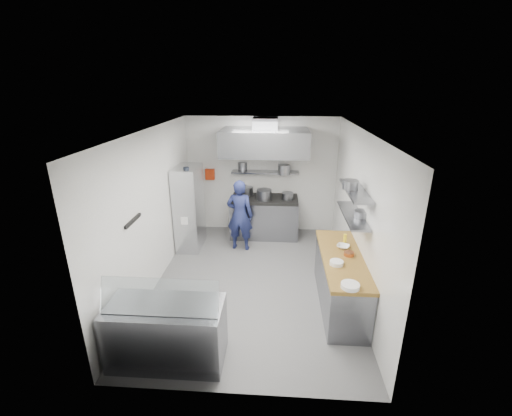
# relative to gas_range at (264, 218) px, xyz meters

# --- Properties ---
(floor) EXTENTS (5.00, 5.00, 0.00)m
(floor) POSITION_rel_gas_range_xyz_m (-0.10, -2.10, -0.45)
(floor) COLOR #48484A
(floor) RESTS_ON ground
(ceiling) EXTENTS (5.00, 5.00, 0.00)m
(ceiling) POSITION_rel_gas_range_xyz_m (-0.10, -2.10, 2.35)
(ceiling) COLOR silver
(ceiling) RESTS_ON wall_back
(wall_back) EXTENTS (3.60, 2.80, 0.02)m
(wall_back) POSITION_rel_gas_range_xyz_m (-0.10, 0.40, 0.95)
(wall_back) COLOR white
(wall_back) RESTS_ON floor
(wall_front) EXTENTS (3.60, 2.80, 0.02)m
(wall_front) POSITION_rel_gas_range_xyz_m (-0.10, -4.60, 0.95)
(wall_front) COLOR white
(wall_front) RESTS_ON floor
(wall_left) EXTENTS (2.80, 5.00, 0.02)m
(wall_left) POSITION_rel_gas_range_xyz_m (-1.90, -2.10, 0.95)
(wall_left) COLOR white
(wall_left) RESTS_ON floor
(wall_right) EXTENTS (2.80, 5.00, 0.02)m
(wall_right) POSITION_rel_gas_range_xyz_m (1.70, -2.10, 0.95)
(wall_right) COLOR white
(wall_right) RESTS_ON floor
(gas_range) EXTENTS (1.60, 0.80, 0.90)m
(gas_range) POSITION_rel_gas_range_xyz_m (0.00, 0.00, 0.00)
(gas_range) COLOR gray
(gas_range) RESTS_ON floor
(cooktop) EXTENTS (1.57, 0.78, 0.06)m
(cooktop) POSITION_rel_gas_range_xyz_m (0.00, 0.00, 0.48)
(cooktop) COLOR black
(cooktop) RESTS_ON gas_range
(stock_pot_left) EXTENTS (0.28, 0.28, 0.20)m
(stock_pot_left) POSITION_rel_gas_range_xyz_m (-0.42, 0.19, 0.61)
(stock_pot_left) COLOR slate
(stock_pot_left) RESTS_ON cooktop
(stock_pot_mid) EXTENTS (0.35, 0.35, 0.24)m
(stock_pot_mid) POSITION_rel_gas_range_xyz_m (-0.01, -0.13, 0.63)
(stock_pot_mid) COLOR slate
(stock_pot_mid) RESTS_ON cooktop
(stock_pot_right) EXTENTS (0.27, 0.27, 0.16)m
(stock_pot_right) POSITION_rel_gas_range_xyz_m (0.54, -0.06, 0.59)
(stock_pot_right) COLOR slate
(stock_pot_right) RESTS_ON cooktop
(over_range_shelf) EXTENTS (1.60, 0.30, 0.04)m
(over_range_shelf) POSITION_rel_gas_range_xyz_m (0.00, 0.24, 1.07)
(over_range_shelf) COLOR gray
(over_range_shelf) RESTS_ON wall_back
(shelf_pot_a) EXTENTS (0.23, 0.23, 0.18)m
(shelf_pot_a) POSITION_rel_gas_range_xyz_m (-0.56, 0.42, 1.18)
(shelf_pot_a) COLOR slate
(shelf_pot_a) RESTS_ON over_range_shelf
(shelf_pot_b) EXTENTS (0.28, 0.28, 0.22)m
(shelf_pot_b) POSITION_rel_gas_range_xyz_m (0.44, 0.01, 1.20)
(shelf_pot_b) COLOR slate
(shelf_pot_b) RESTS_ON over_range_shelf
(extractor_hood) EXTENTS (1.90, 1.15, 0.55)m
(extractor_hood) POSITION_rel_gas_range_xyz_m (0.00, -0.18, 1.85)
(extractor_hood) COLOR gray
(extractor_hood) RESTS_ON wall_back
(hood_duct) EXTENTS (0.55, 0.55, 0.24)m
(hood_duct) POSITION_rel_gas_range_xyz_m (0.00, 0.05, 2.23)
(hood_duct) COLOR slate
(hood_duct) RESTS_ON extractor_hood
(red_firebox) EXTENTS (0.22, 0.10, 0.26)m
(red_firebox) POSITION_rel_gas_range_xyz_m (-1.35, 0.34, 0.97)
(red_firebox) COLOR #BC2E0F
(red_firebox) RESTS_ON wall_back
(chef) EXTENTS (0.62, 0.45, 1.59)m
(chef) POSITION_rel_gas_range_xyz_m (-0.51, -0.76, 0.35)
(chef) COLOR #1A214E
(chef) RESTS_ON floor
(wire_rack) EXTENTS (0.50, 0.90, 1.85)m
(wire_rack) POSITION_rel_gas_range_xyz_m (-1.63, -0.71, 0.48)
(wire_rack) COLOR silver
(wire_rack) RESTS_ON floor
(rack_bin_a) EXTENTS (0.15, 0.18, 0.17)m
(rack_bin_a) POSITION_rel_gas_range_xyz_m (-1.63, -1.08, 0.35)
(rack_bin_a) COLOR white
(rack_bin_a) RESTS_ON wire_rack
(rack_bin_b) EXTENTS (0.15, 0.19, 0.17)m
(rack_bin_b) POSITION_rel_gas_range_xyz_m (-1.63, -0.77, 0.85)
(rack_bin_b) COLOR yellow
(rack_bin_b) RESTS_ON wire_rack
(rack_jar) EXTENTS (0.12, 0.12, 0.18)m
(rack_jar) POSITION_rel_gas_range_xyz_m (-1.58, -0.91, 1.35)
(rack_jar) COLOR black
(rack_jar) RESTS_ON wire_rack
(knife_strip) EXTENTS (0.04, 0.55, 0.05)m
(knife_strip) POSITION_rel_gas_range_xyz_m (-1.88, -3.00, 1.10)
(knife_strip) COLOR black
(knife_strip) RESTS_ON wall_left
(prep_counter_base) EXTENTS (0.62, 2.00, 0.84)m
(prep_counter_base) POSITION_rel_gas_range_xyz_m (1.38, -2.70, -0.03)
(prep_counter_base) COLOR gray
(prep_counter_base) RESTS_ON floor
(prep_counter_top) EXTENTS (0.65, 2.04, 0.06)m
(prep_counter_top) POSITION_rel_gas_range_xyz_m (1.38, -2.70, 0.42)
(prep_counter_top) COLOR olive
(prep_counter_top) RESTS_ON prep_counter_base
(plate_stack_a) EXTENTS (0.26, 0.26, 0.06)m
(plate_stack_a) POSITION_rel_gas_range_xyz_m (1.33, -3.60, 0.48)
(plate_stack_a) COLOR white
(plate_stack_a) RESTS_ON prep_counter_top
(plate_stack_b) EXTENTS (0.21, 0.21, 0.06)m
(plate_stack_b) POSITION_rel_gas_range_xyz_m (1.24, -2.97, 0.48)
(plate_stack_b) COLOR white
(plate_stack_b) RESTS_ON prep_counter_top
(copper_pan) EXTENTS (0.17, 0.17, 0.06)m
(copper_pan) POSITION_rel_gas_range_xyz_m (1.48, -2.66, 0.48)
(copper_pan) COLOR #C06536
(copper_pan) RESTS_ON prep_counter_top
(squeeze_bottle) EXTENTS (0.06, 0.06, 0.18)m
(squeeze_bottle) POSITION_rel_gas_range_xyz_m (1.49, -2.24, 0.54)
(squeeze_bottle) COLOR yellow
(squeeze_bottle) RESTS_ON prep_counter_top
(mixing_bowl) EXTENTS (0.27, 0.27, 0.05)m
(mixing_bowl) POSITION_rel_gas_range_xyz_m (1.43, -2.40, 0.48)
(mixing_bowl) COLOR white
(mixing_bowl) RESTS_ON prep_counter_top
(wall_shelf_lower) EXTENTS (0.30, 1.30, 0.04)m
(wall_shelf_lower) POSITION_rel_gas_range_xyz_m (1.54, -2.40, 1.05)
(wall_shelf_lower) COLOR gray
(wall_shelf_lower) RESTS_ON wall_right
(wall_shelf_upper) EXTENTS (0.30, 1.30, 0.04)m
(wall_shelf_upper) POSITION_rel_gas_range_xyz_m (1.54, -2.40, 1.47)
(wall_shelf_upper) COLOR gray
(wall_shelf_upper) RESTS_ON wall_right
(shelf_pot_c) EXTENTS (0.23, 0.23, 0.10)m
(shelf_pot_c) POSITION_rel_gas_range_xyz_m (1.65, -2.51, 1.12)
(shelf_pot_c) COLOR slate
(shelf_pot_c) RESTS_ON wall_shelf_lower
(shelf_pot_d) EXTENTS (0.25, 0.25, 0.14)m
(shelf_pot_d) POSITION_rel_gas_range_xyz_m (1.46, -2.39, 1.56)
(shelf_pot_d) COLOR slate
(shelf_pot_d) RESTS_ON wall_shelf_upper
(display_case) EXTENTS (1.50, 0.70, 0.85)m
(display_case) POSITION_rel_gas_range_xyz_m (-1.10, -4.10, -0.03)
(display_case) COLOR gray
(display_case) RESTS_ON floor
(display_glass) EXTENTS (1.47, 0.19, 0.42)m
(display_glass) POSITION_rel_gas_range_xyz_m (-1.10, -4.22, 0.62)
(display_glass) COLOR silver
(display_glass) RESTS_ON display_case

